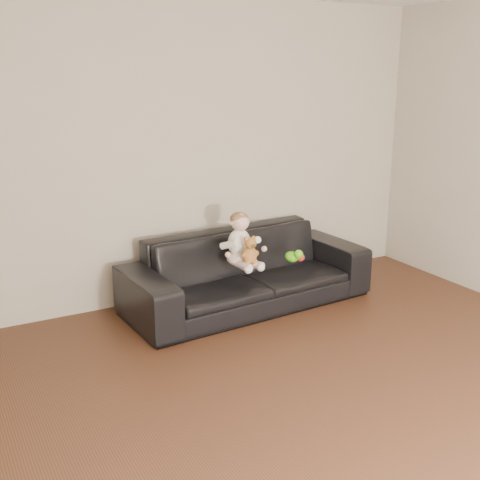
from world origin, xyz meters
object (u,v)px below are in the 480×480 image
sofa (247,270)px  baby (241,242)px  toy_blue_disc (299,258)px  toy_green (292,257)px  toy_rattle (301,258)px  teddy_bear (250,251)px

sofa → baby: baby is taller
sofa → baby: bearing=-142.0°
baby → toy_blue_disc: size_ratio=4.78×
sofa → toy_green: size_ratio=16.15×
sofa → toy_blue_disc: (0.40, -0.20, 0.11)m
baby → toy_blue_disc: baby is taller
toy_green → toy_rattle: bearing=-15.7°
toy_blue_disc → toy_rattle: bearing=-113.4°
sofa → toy_rattle: bearing=-38.5°
teddy_bear → toy_green: 0.44m
sofa → teddy_bear: teddy_bear is taller
sofa → toy_rattle: 0.48m
teddy_bear → toy_green: teddy_bear is taller
sofa → teddy_bear: (-0.12, -0.26, 0.27)m
toy_blue_disc → toy_green: bearing=-159.7°
sofa → toy_blue_disc: 0.46m
teddy_bear → toy_blue_disc: (0.52, 0.06, -0.16)m
baby → toy_rattle: (0.51, -0.14, -0.17)m
baby → toy_rattle: baby is taller
teddy_bear → baby: bearing=82.6°
toy_green → teddy_bear: bearing=-177.6°
sofa → toy_rattle: size_ratio=32.63×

